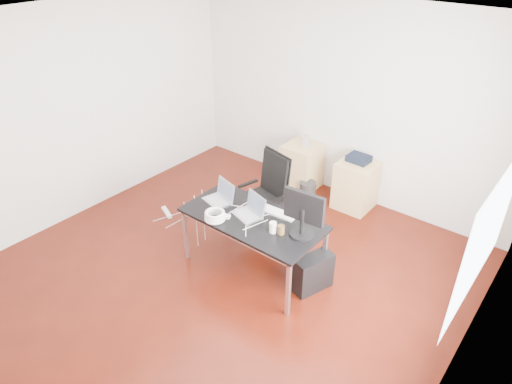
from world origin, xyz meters
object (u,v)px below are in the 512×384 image
Objects in this scene: filing_cabinet_left at (302,166)px; pc_tower at (313,273)px; filing_cabinet_right at (356,185)px; office_chair at (266,191)px; desk at (253,222)px.

pc_tower is at bearing -52.93° from filing_cabinet_left.
filing_cabinet_right is (0.92, 0.00, 0.00)m from filing_cabinet_left.
office_chair reaches higher than filing_cabinet_left.
office_chair reaches higher than filing_cabinet_right.
office_chair is at bearing -77.49° from filing_cabinet_left.
desk is at bearing -49.14° from office_chair.
office_chair is 2.40× the size of pc_tower.
pc_tower is (1.38, -1.82, -0.13)m from filing_cabinet_left.
desk reaches higher than filing_cabinet_left.
pc_tower is (0.73, 0.16, -0.46)m from desk.
pc_tower is at bearing -75.75° from filing_cabinet_right.
desk is 1.48× the size of office_chair.
desk is 0.88m from pc_tower.
desk is at bearing -97.79° from filing_cabinet_right.
filing_cabinet_right reaches higher than pc_tower.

